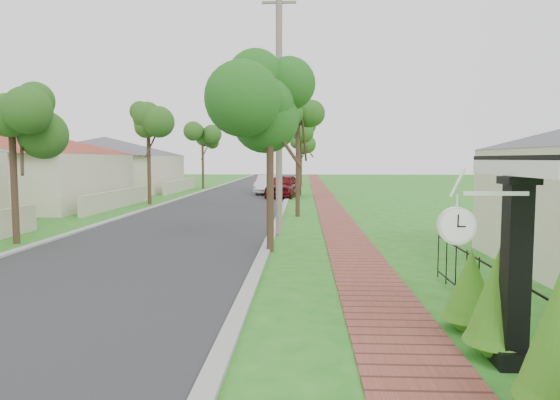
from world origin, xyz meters
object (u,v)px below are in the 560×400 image
(utility_pole, at_px, (279,113))
(station_clock, at_px, (459,223))
(parked_car_red, at_px, (283,186))
(near_tree, at_px, (270,103))
(porch_post, at_px, (515,283))
(parked_car_white, at_px, (268,185))

(utility_pole, bearing_deg, station_clock, -76.57)
(parked_car_red, height_order, station_clock, station_clock)
(near_tree, relative_size, utility_pole, 0.64)
(porch_post, relative_size, parked_car_red, 0.53)
(porch_post, bearing_deg, utility_pole, 107.96)
(parked_car_white, relative_size, utility_pole, 0.52)
(porch_post, xyz_separation_m, parked_car_red, (-4.22, 28.76, -0.31))
(near_tree, bearing_deg, station_clock, -71.05)
(parked_car_red, bearing_deg, station_clock, -73.70)
(porch_post, bearing_deg, parked_car_red, 98.35)
(station_clock, bearing_deg, porch_post, 24.79)
(porch_post, bearing_deg, parked_car_white, 99.84)
(parked_car_red, height_order, parked_car_white, parked_car_red)
(utility_pole, bearing_deg, porch_post, -72.04)
(parked_car_white, bearing_deg, near_tree, -82.15)
(porch_post, distance_m, station_clock, 1.26)
(parked_car_white, xyz_separation_m, near_tree, (1.80, -23.99, 3.62))
(parked_car_white, bearing_deg, station_clock, -78.21)
(parked_car_red, height_order, near_tree, near_tree)
(parked_car_red, bearing_deg, near_tree, -78.96)
(parked_car_red, distance_m, utility_pole, 17.86)
(parked_car_red, distance_m, near_tree, 21.06)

